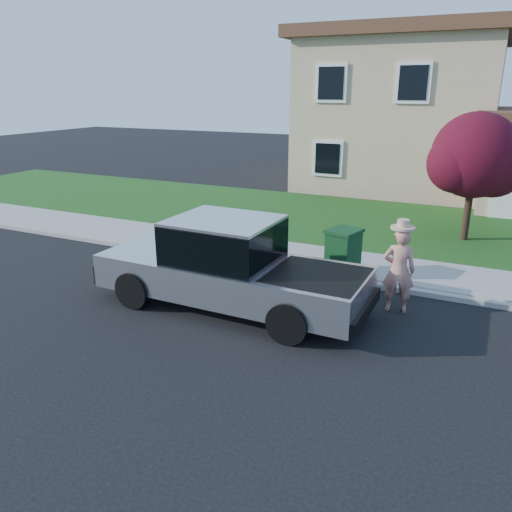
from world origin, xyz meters
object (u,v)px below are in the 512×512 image
at_px(woman, 399,269).
at_px(ornamental_tree, 476,160).
at_px(pickup_truck, 230,267).
at_px(trash_bin, 343,251).

xyz_separation_m(woman, ornamental_tree, (0.99, 5.83, 1.55)).
distance_m(pickup_truck, ornamental_tree, 8.42).
height_order(pickup_truck, ornamental_tree, ornamental_tree).
relative_size(woman, trash_bin, 1.78).
height_order(pickup_truck, trash_bin, pickup_truck).
relative_size(pickup_truck, trash_bin, 5.30).
xyz_separation_m(pickup_truck, woman, (3.21, 1.29, 0.04)).
distance_m(woman, trash_bin, 2.01).
relative_size(ornamental_tree, trash_bin, 3.37).
bearing_deg(trash_bin, ornamental_tree, 75.89).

